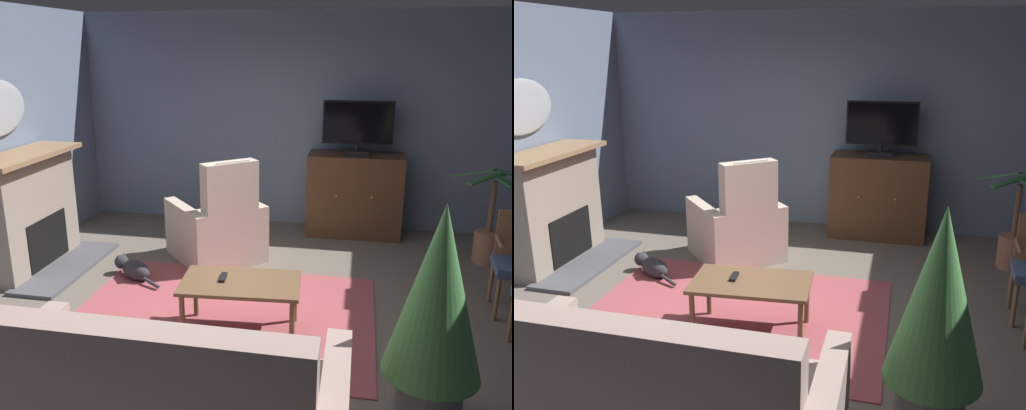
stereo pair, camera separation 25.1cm
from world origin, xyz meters
The scene contains 14 objects.
ground_plane centered at (0.00, 0.00, -0.02)m, with size 6.31×6.30×0.04m, color #665B51.
wall_back centered at (0.00, 2.90, 1.39)m, with size 6.31×0.10×2.78m, color slate.
rug_central centered at (-0.27, 0.12, 0.01)m, with size 2.68×1.99×0.01m, color #9E474C.
fireplace centered at (-2.58, 0.79, 0.60)m, with size 0.89×1.47×1.27m.
wall_mirror_oval centered at (-2.83, 0.79, 1.72)m, with size 0.06×0.99×0.59m, color #B2B7BF.
tv_cabinet centered at (0.82, 2.55, 0.50)m, with size 1.18×0.56×1.04m.
television centered at (0.82, 2.50, 1.40)m, with size 0.85×0.20×0.67m.
coffee_table centered at (-0.05, -0.17, 0.42)m, with size 1.02×0.65×0.47m.
tv_remote centered at (-0.20, -0.14, 0.49)m, with size 0.17×0.05×0.02m, color black.
sofa_floral centered at (-0.14, -1.62, 0.33)m, with size 2.04×0.87×0.99m.
armchair_angled_to_table centered at (-0.66, 1.40, 0.36)m, with size 1.25×1.26×1.20m.
potted_plant_on_hearth_side centered at (1.36, -1.05, 0.82)m, with size 0.60×0.60×1.48m.
potted_plant_small_fern_corner centered at (2.31, 1.88, 0.28)m, with size 0.92×0.72×1.07m.
cat centered at (-1.39, 0.70, 0.10)m, with size 0.63×0.44×0.22m.
Camera 2 is at (1.10, -4.01, 2.32)m, focal length 37.23 mm.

